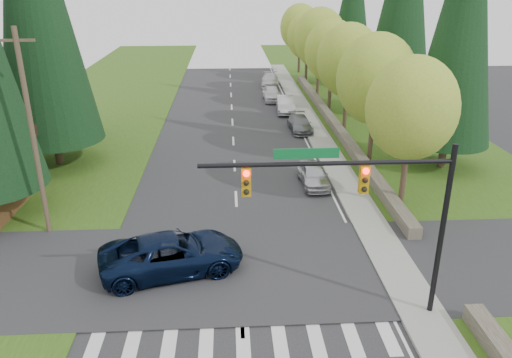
{
  "coord_description": "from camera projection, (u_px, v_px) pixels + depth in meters",
  "views": [
    {
      "loc": [
        -0.35,
        -10.9,
        11.97
      ],
      "look_at": [
        0.94,
        11.61,
        2.8
      ],
      "focal_mm": 35.0,
      "sensor_mm": 36.0,
      "label": 1
    }
  ],
  "objects": [
    {
      "name": "stone_wall_north",
      "position": [
        333.0,
        123.0,
        42.68
      ],
      "size": [
        0.7,
        40.0,
        0.7
      ],
      "primitive_type": "cube",
      "color": "#4C4438",
      "rests_on": "ground"
    },
    {
      "name": "parked_car_b",
      "position": [
        300.0,
        124.0,
        41.41
      ],
      "size": [
        1.85,
        4.29,
        1.23
      ],
      "primitive_type": "imported",
      "rotation": [
        0.0,
        0.0,
        0.03
      ],
      "color": "slate",
      "rests_on": "ground"
    },
    {
      "name": "decid_tree_6",
      "position": [
        300.0,
        27.0,
        64.68
      ],
      "size": [
        5.2,
        5.2,
        8.86
      ],
      "color": "#38281C",
      "rests_on": "ground"
    },
    {
      "name": "decid_tree_1",
      "position": [
        376.0,
        79.0,
        32.34
      ],
      "size": [
        5.2,
        5.2,
        8.8
      ],
      "color": "#38281C",
      "rests_on": "ground"
    },
    {
      "name": "utility_pole",
      "position": [
        33.0,
        134.0,
        23.27
      ],
      "size": [
        1.6,
        0.24,
        10.0
      ],
      "color": "#473828",
      "rests_on": "ground"
    },
    {
      "name": "grass_east",
      "position": [
        426.0,
        166.0,
        33.78
      ],
      "size": [
        14.0,
        110.0,
        0.06
      ],
      "primitive_type": "cube",
      "color": "#324F15",
      "rests_on": "ground"
    },
    {
      "name": "sidewalk_east",
      "position": [
        332.0,
        158.0,
        35.29
      ],
      "size": [
        1.8,
        80.0,
        0.13
      ],
      "primitive_type": "cube",
      "color": "gray",
      "rests_on": "ground"
    },
    {
      "name": "parked_car_e",
      "position": [
        270.0,
        80.0,
        58.5
      ],
      "size": [
        2.38,
        4.94,
        1.39
      ],
      "primitive_type": "imported",
      "rotation": [
        0.0,
        0.0,
        -0.09
      ],
      "color": "silver",
      "rests_on": "ground"
    },
    {
      "name": "decid_tree_5",
      "position": [
        307.0,
        36.0,
        58.32
      ],
      "size": [
        4.8,
        4.8,
        8.3
      ],
      "color": "#38281C",
      "rests_on": "ground"
    },
    {
      "name": "suv_navy",
      "position": [
        172.0,
        254.0,
        21.54
      ],
      "size": [
        6.66,
        4.27,
        1.71
      ],
      "primitive_type": "imported",
      "rotation": [
        0.0,
        0.0,
        1.82
      ],
      "color": "black",
      "rests_on": "ground"
    },
    {
      "name": "curb_east",
      "position": [
        320.0,
        158.0,
        35.25
      ],
      "size": [
        0.2,
        80.0,
        0.13
      ],
      "primitive_type": "cube",
      "color": "gray",
      "rests_on": "ground"
    },
    {
      "name": "decid_tree_3",
      "position": [
        332.0,
        51.0,
        45.33
      ],
      "size": [
        5.0,
        5.0,
        8.55
      ],
      "color": "#38281C",
      "rests_on": "ground"
    },
    {
      "name": "grass_west",
      "position": [
        35.0,
        175.0,
        32.41
      ],
      "size": [
        14.0,
        110.0,
        0.06
      ],
      "primitive_type": "cube",
      "color": "#324F15",
      "rests_on": "ground"
    },
    {
      "name": "decid_tree_4",
      "position": [
        320.0,
        38.0,
        51.66
      ],
      "size": [
        5.4,
        5.4,
        9.18
      ],
      "color": "#38281C",
      "rests_on": "ground"
    },
    {
      "name": "conifer_e_a",
      "position": [
        463.0,
        15.0,
        30.16
      ],
      "size": [
        5.44,
        5.44,
        17.8
      ],
      "color": "#38281C",
      "rests_on": "ground"
    },
    {
      "name": "traffic_signal",
      "position": [
        367.0,
        196.0,
        17.12
      ],
      "size": [
        8.7,
        0.37,
        6.8
      ],
      "color": "black",
      "rests_on": "ground"
    },
    {
      "name": "decid_tree_0",
      "position": [
        412.0,
        109.0,
        25.93
      ],
      "size": [
        4.8,
        4.8,
        8.37
      ],
      "color": "#38281C",
      "rests_on": "ground"
    },
    {
      "name": "parked_car_d",
      "position": [
        272.0,
        94.0,
        51.58
      ],
      "size": [
        1.8,
        4.31,
        1.46
      ],
      "primitive_type": "imported",
      "rotation": [
        0.0,
        0.0,
        0.02
      ],
      "color": "silver",
      "rests_on": "ground"
    },
    {
      "name": "conifer_e_c",
      "position": [
        353.0,
        2.0,
        56.24
      ],
      "size": [
        5.1,
        5.1,
        16.8
      ],
      "color": "#38281C",
      "rests_on": "ground"
    },
    {
      "name": "parked_car_a",
      "position": [
        313.0,
        175.0,
        30.64
      ],
      "size": [
        1.72,
        3.98,
        1.34
      ],
      "primitive_type": "imported",
      "rotation": [
        0.0,
        0.0,
        0.04
      ],
      "color": "silver",
      "rests_on": "ground"
    },
    {
      "name": "cross_street",
      "position": [
        240.0,
        269.0,
        22.01
      ],
      "size": [
        120.0,
        8.0,
        0.1
      ],
      "primitive_type": "cube",
      "color": "#28282B",
      "rests_on": "ground"
    },
    {
      "name": "conifer_w_e",
      "position": [
        36.0,
        2.0,
        35.89
      ],
      "size": [
        5.78,
        5.78,
        18.8
      ],
      "color": "#38281C",
      "rests_on": "ground"
    },
    {
      "name": "decid_tree_2",
      "position": [
        349.0,
        60.0,
        38.75
      ],
      "size": [
        5.0,
        5.0,
        8.82
      ],
      "color": "#38281C",
      "rests_on": "ground"
    },
    {
      "name": "parked_car_c",
      "position": [
        285.0,
        104.0,
        47.16
      ],
      "size": [
        1.81,
        4.63,
        1.5
      ],
      "primitive_type": "imported",
      "rotation": [
        0.0,
        0.0,
        -0.05
      ],
      "color": "silver",
      "rests_on": "ground"
    }
  ]
}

